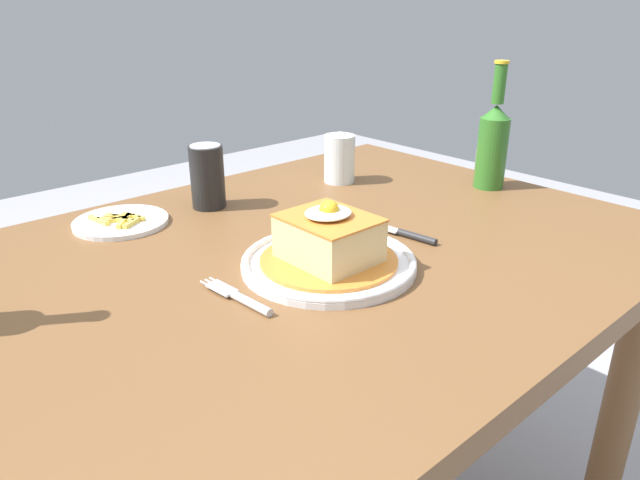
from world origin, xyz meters
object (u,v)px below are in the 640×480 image
drinking_glass (339,162)px  main_plate (329,262)px  soda_can (207,177)px  fork (241,298)px  knife (405,234)px  beer_bottle_green (493,142)px  side_plate_fries (121,222)px

drinking_glass → main_plate: bearing=-135.9°
soda_can → fork: bearing=-116.3°
fork → soda_can: (0.18, 0.37, 0.06)m
soda_can → knife: bearing=-65.3°
fork → beer_bottle_green: size_ratio=0.53×
fork → beer_bottle_green: (0.70, 0.07, 0.09)m
beer_bottle_green → drinking_glass: bearing=130.9°
soda_can → drinking_glass: bearing=-9.4°
knife → side_plate_fries: 0.52m
main_plate → side_plate_fries: main_plate is taller
main_plate → soda_can: size_ratio=2.17×
drinking_glass → side_plate_fries: 0.49m
knife → drinking_glass: bearing=65.7°
knife → drinking_glass: drinking_glass is taller
knife → beer_bottle_green: 0.37m
main_plate → beer_bottle_green: 0.55m
knife → soda_can: bearing=114.7°
fork → side_plate_fries: (0.01, 0.39, -0.00)m
main_plate → knife: main_plate is taller
knife → soda_can: (-0.17, 0.36, 0.06)m
fork → knife: (0.35, 0.00, 0.00)m
knife → side_plate_fries: (-0.34, 0.39, -0.00)m
soda_can → drinking_glass: soda_can is taller
fork → beer_bottle_green: 0.71m
drinking_glass → side_plate_fries: (-0.48, 0.08, -0.04)m
drinking_glass → side_plate_fries: size_ratio=0.62×
soda_can → side_plate_fries: size_ratio=0.73×
knife → beer_bottle_green: size_ratio=0.62×
beer_bottle_green → side_plate_fries: bearing=155.0°
main_plate → beer_bottle_green: size_ratio=1.01×
knife → beer_bottle_green: (0.35, 0.07, 0.09)m
main_plate → soda_can: 0.37m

